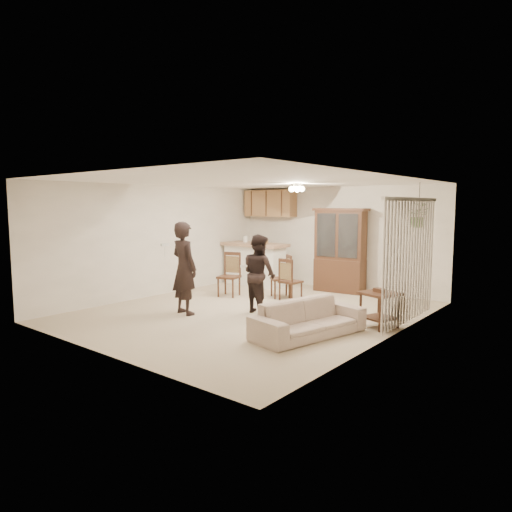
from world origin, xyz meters
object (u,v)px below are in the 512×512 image
Objects in this scene: china_hutch at (340,251)px; chair_hutch_right at (291,288)px; chair_hutch_left at (281,286)px; chair_bar at (229,284)px; sofa at (309,313)px; adult at (184,267)px; side_table at (379,309)px; child at (259,278)px.

chair_hutch_right is (-0.34, -1.56, -0.72)m from china_hutch.
chair_bar is at bearing -108.01° from chair_hutch_left.
sofa is 2.74m from chair_hutch_right.
sofa is 1.04× the size of adult.
chair_bar is (-3.12, 1.58, -0.09)m from sofa.
adult is 1.89× the size of chair_hutch_left.
side_table is (0.64, 1.20, -0.05)m from sofa.
side_table is (3.27, 1.40, -0.59)m from adult.
child is (1.03, 0.97, -0.22)m from adult.
china_hutch is 2.01× the size of chair_bar.
chair_hutch_left is at bearing -120.97° from china_hutch.
chair_hutch_right is (-0.18, 1.32, -0.42)m from child.
adult is at bearing 60.43° from child.
sofa is 3.50m from chair_bar.
chair_bar is (-3.76, 0.39, -0.03)m from side_table.
chair_bar is at bearing -11.27° from child.
chair_hutch_left is at bearing -14.19° from chair_hutch_right.
chair_bar reaches higher than sofa.
china_hutch reaches higher than chair_hutch_right.
sofa is 1.97× the size of chair_hutch_left.
chair_hutch_right reaches higher than sofa.
child reaches higher than chair_hutch_right.
child is at bearing -169.19° from side_table.
adult reaches higher than chair_bar.
china_hutch reaches higher than child.
chair_hutch_right is at bearing 159.78° from side_table.
chair_bar reaches higher than chair_hutch_right.
chair_hutch_right is (1.34, 0.50, -0.02)m from chair_bar.
adult is 2.53m from chair_hutch_right.
child is 0.68× the size of china_hutch.
china_hutch is at bearing -98.35° from adult.
china_hutch is 2.16× the size of chair_hutch_right.
sofa reaches higher than side_table.
child is 1.37× the size of chair_bar.
chair_hutch_left is (-0.68, -1.44, -0.71)m from china_hutch.
side_table is (2.24, 0.43, -0.36)m from child.
adult is 1.82× the size of chair_bar.
chair_bar is at bearing 174.11° from side_table.
chair_hutch_left is 0.36m from chair_hutch_right.
child is 1.39m from chair_hutch_right.
china_hutch reaches higher than side_table.
chair_hutch_left is (-2.12, 2.20, -0.10)m from sofa.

